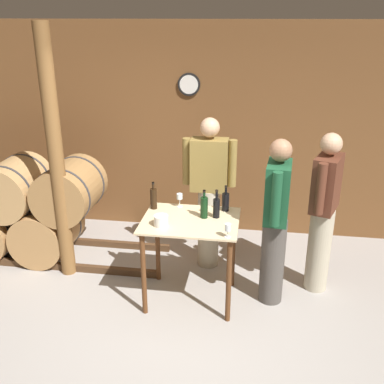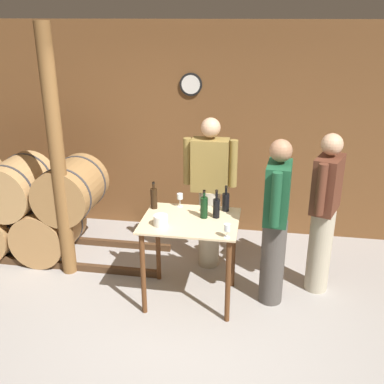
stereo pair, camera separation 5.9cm
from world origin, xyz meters
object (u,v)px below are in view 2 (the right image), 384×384
(person_visitor_bearded, at_px, (324,211))
(wooden_post, at_px, (57,159))
(wine_bottle_center, at_px, (216,207))
(ice_bucket, at_px, (161,220))
(person_host, at_px, (276,220))
(wine_glass_near_left, at_px, (180,197))
(wine_bottle_far_left, at_px, (154,198))
(wine_bottle_right, at_px, (226,201))
(person_visitor_with_scarf, at_px, (210,191))
(wine_glass_near_center, at_px, (227,228))
(wine_bottle_left, at_px, (204,207))

(person_visitor_bearded, bearing_deg, wooden_post, -177.88)
(wine_bottle_center, bearing_deg, ice_bucket, -151.91)
(wine_bottle_center, xyz_separation_m, person_host, (0.57, 0.01, -0.10))
(ice_bucket, distance_m, person_host, 1.10)
(wine_bottle_center, height_order, wine_glass_near_left, wine_bottle_center)
(wine_bottle_far_left, relative_size, wine_bottle_right, 1.06)
(person_visitor_with_scarf, bearing_deg, wine_glass_near_center, -74.40)
(wine_bottle_right, distance_m, wine_glass_near_center, 0.59)
(wine_bottle_far_left, bearing_deg, wine_bottle_right, 4.55)
(wine_bottle_left, distance_m, ice_bucket, 0.45)
(person_visitor_bearded, bearing_deg, wine_bottle_right, -172.60)
(wine_bottle_right, xyz_separation_m, person_visitor_bearded, (0.98, 0.13, -0.09))
(wine_bottle_left, bearing_deg, wine_bottle_center, 11.15)
(wine_bottle_right, height_order, person_host, person_host)
(wine_bottle_right, bearing_deg, wine_bottle_center, -112.96)
(wooden_post, xyz_separation_m, person_visitor_bearded, (2.75, 0.10, -0.45))
(wooden_post, xyz_separation_m, wine_glass_near_left, (1.30, -0.00, -0.34))
(wine_bottle_right, xyz_separation_m, person_host, (0.50, -0.17, -0.09))
(wooden_post, xyz_separation_m, wine_bottle_right, (1.77, -0.03, -0.35))
(wooden_post, xyz_separation_m, wine_bottle_left, (1.58, -0.23, -0.34))
(ice_bucket, bearing_deg, wine_bottle_far_left, 112.71)
(wine_glass_near_center, bearing_deg, person_visitor_with_scarf, 105.60)
(wooden_post, xyz_separation_m, person_visitor_with_scarf, (1.55, 0.42, -0.42))
(wooden_post, distance_m, person_host, 2.32)
(ice_bucket, bearing_deg, person_visitor_with_scarf, 68.44)
(wooden_post, bearing_deg, wine_bottle_left, -8.13)
(wine_bottle_far_left, height_order, wine_glass_near_left, wine_bottle_far_left)
(wine_bottle_right, relative_size, ice_bucket, 1.95)
(wooden_post, distance_m, wine_bottle_center, 1.74)
(wooden_post, height_order, wine_bottle_left, wooden_post)
(wine_bottle_center, xyz_separation_m, person_visitor_bearded, (1.06, 0.30, -0.10))
(person_visitor_with_scarf, bearing_deg, wine_glass_near_left, -121.42)
(wine_bottle_center, height_order, wine_glass_near_center, wine_bottle_center)
(wine_bottle_right, height_order, ice_bucket, wine_bottle_right)
(wine_bottle_far_left, distance_m, person_visitor_bearded, 1.72)
(ice_bucket, height_order, person_visitor_with_scarf, person_visitor_with_scarf)
(wine_bottle_far_left, bearing_deg, wine_glass_near_center, -33.50)
(person_host, height_order, person_visitor_bearded, same)
(wine_bottle_right, height_order, person_visitor_with_scarf, person_visitor_with_scarf)
(ice_bucket, bearing_deg, wine_bottle_center, 28.09)
(wine_glass_near_left, bearing_deg, person_visitor_with_scarf, 58.58)
(wine_glass_near_left, xyz_separation_m, wine_glass_near_center, (0.54, -0.61, -0.01))
(wine_bottle_far_left, xyz_separation_m, wine_bottle_left, (0.54, -0.14, -0.00))
(wooden_post, bearing_deg, wine_bottle_center, -6.80)
(wooden_post, relative_size, wine_bottle_far_left, 9.44)
(wine_bottle_far_left, bearing_deg, person_visitor_bearded, 6.19)
(wine_bottle_far_left, distance_m, wine_bottle_right, 0.73)
(person_visitor_with_scarf, relative_size, person_visitor_bearded, 1.02)
(wine_bottle_far_left, height_order, wine_bottle_center, wine_bottle_center)
(wooden_post, bearing_deg, ice_bucket, -21.14)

